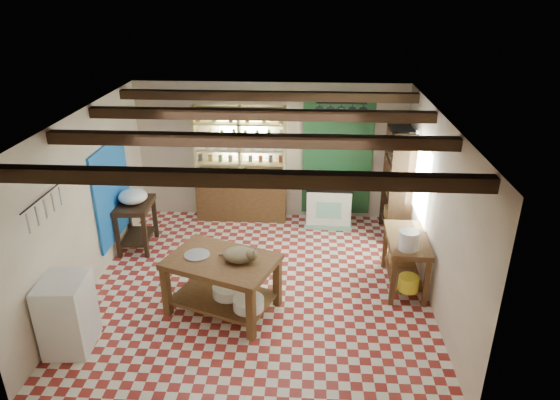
# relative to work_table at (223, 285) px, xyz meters

# --- Properties ---
(floor) EXTENTS (5.00, 5.00, 0.02)m
(floor) POSITION_rel_work_table_xyz_m (0.44, 0.64, -0.42)
(floor) COLOR maroon
(floor) RESTS_ON ground
(ceiling) EXTENTS (5.00, 5.00, 0.02)m
(ceiling) POSITION_rel_work_table_xyz_m (0.44, 0.64, 2.19)
(ceiling) COLOR #46464B
(ceiling) RESTS_ON wall_back
(wall_back) EXTENTS (5.00, 0.04, 2.60)m
(wall_back) POSITION_rel_work_table_xyz_m (0.44, 3.14, 0.89)
(wall_back) COLOR beige
(wall_back) RESTS_ON floor
(wall_front) EXTENTS (5.00, 0.04, 2.60)m
(wall_front) POSITION_rel_work_table_xyz_m (0.44, -1.86, 0.89)
(wall_front) COLOR beige
(wall_front) RESTS_ON floor
(wall_left) EXTENTS (0.04, 5.00, 2.60)m
(wall_left) POSITION_rel_work_table_xyz_m (-2.06, 0.64, 0.89)
(wall_left) COLOR beige
(wall_left) RESTS_ON floor
(wall_right) EXTENTS (0.04, 5.00, 2.60)m
(wall_right) POSITION_rel_work_table_xyz_m (2.94, 0.64, 0.89)
(wall_right) COLOR beige
(wall_right) RESTS_ON floor
(ceiling_beams) EXTENTS (5.00, 3.80, 0.15)m
(ceiling_beams) POSITION_rel_work_table_xyz_m (0.44, 0.64, 2.07)
(ceiling_beams) COLOR #362113
(ceiling_beams) RESTS_ON ceiling
(blue_wall_patch) EXTENTS (0.04, 1.40, 1.60)m
(blue_wall_patch) POSITION_rel_work_table_xyz_m (-2.03, 1.54, 0.69)
(blue_wall_patch) COLOR blue
(blue_wall_patch) RESTS_ON wall_left
(green_wall_patch) EXTENTS (1.30, 0.04, 2.30)m
(green_wall_patch) POSITION_rel_work_table_xyz_m (1.69, 3.11, 0.84)
(green_wall_patch) COLOR #21532A
(green_wall_patch) RESTS_ON wall_back
(window_back) EXTENTS (0.90, 0.02, 0.80)m
(window_back) POSITION_rel_work_table_xyz_m (-0.06, 3.12, 1.29)
(window_back) COLOR silver
(window_back) RESTS_ON wall_back
(window_right) EXTENTS (0.02, 1.30, 1.20)m
(window_right) POSITION_rel_work_table_xyz_m (2.92, 1.64, 0.99)
(window_right) COLOR silver
(window_right) RESTS_ON wall_right
(utensil_rail) EXTENTS (0.06, 0.90, 0.28)m
(utensil_rail) POSITION_rel_work_table_xyz_m (-2.00, -0.56, 1.37)
(utensil_rail) COLOR black
(utensil_rail) RESTS_ON wall_left
(pot_rack) EXTENTS (0.86, 0.12, 0.36)m
(pot_rack) POSITION_rel_work_table_xyz_m (1.69, 2.69, 1.77)
(pot_rack) COLOR black
(pot_rack) RESTS_ON ceiling
(shelving_unit) EXTENTS (1.70, 0.34, 2.20)m
(shelving_unit) POSITION_rel_work_table_xyz_m (-0.11, 2.95, 0.69)
(shelving_unit) COLOR #CFBB77
(shelving_unit) RESTS_ON floor
(tall_rack) EXTENTS (0.40, 0.86, 2.00)m
(tall_rack) POSITION_rel_work_table_xyz_m (2.72, 2.44, 0.59)
(tall_rack) COLOR #362113
(tall_rack) RESTS_ON floor
(work_table) EXTENTS (1.68, 1.40, 0.81)m
(work_table) POSITION_rel_work_table_xyz_m (0.00, 0.00, 0.00)
(work_table) COLOR brown
(work_table) RESTS_ON floor
(stove) EXTENTS (0.85, 0.59, 0.81)m
(stove) POSITION_rel_work_table_xyz_m (1.55, 2.79, 0.00)
(stove) COLOR silver
(stove) RESTS_ON floor
(prep_table) EXTENTS (0.62, 0.86, 0.83)m
(prep_table) POSITION_rel_work_table_xyz_m (-1.76, 1.70, 0.01)
(prep_table) COLOR #362113
(prep_table) RESTS_ON floor
(white_cabinet) EXTENTS (0.58, 0.68, 0.96)m
(white_cabinet) POSITION_rel_work_table_xyz_m (-1.78, -0.87, 0.08)
(white_cabinet) COLOR white
(white_cabinet) RESTS_ON floor
(right_counter) EXTENTS (0.61, 1.16, 0.82)m
(right_counter) POSITION_rel_work_table_xyz_m (2.62, 0.76, 0.00)
(right_counter) COLOR brown
(right_counter) RESTS_ON floor
(cat) EXTENTS (0.48, 0.40, 0.19)m
(cat) POSITION_rel_work_table_xyz_m (0.25, -0.04, 0.50)
(cat) COLOR olive
(cat) RESTS_ON work_table
(steel_tray) EXTENTS (0.45, 0.45, 0.02)m
(steel_tray) POSITION_rel_work_table_xyz_m (-0.35, 0.08, 0.42)
(steel_tray) COLOR #B2B2BA
(steel_tray) RESTS_ON work_table
(basin_large) EXTENTS (0.55, 0.55, 0.15)m
(basin_large) POSITION_rel_work_table_xyz_m (0.06, 0.03, -0.12)
(basin_large) COLOR white
(basin_large) RESTS_ON work_table
(basin_small) EXTENTS (0.54, 0.54, 0.15)m
(basin_small) POSITION_rel_work_table_xyz_m (0.39, -0.25, -0.12)
(basin_small) COLOR white
(basin_small) RESTS_ON work_table
(kettle_left) EXTENTS (0.21, 0.21, 0.23)m
(kettle_left) POSITION_rel_work_table_xyz_m (1.30, 2.80, 0.52)
(kettle_left) COLOR #B2B2BA
(kettle_left) RESTS_ON stove
(kettle_right) EXTENTS (0.16, 0.16, 0.19)m
(kettle_right) POSITION_rel_work_table_xyz_m (1.65, 2.79, 0.50)
(kettle_right) COLOR black
(kettle_right) RESTS_ON stove
(enamel_bowl) EXTENTS (0.51, 0.51, 0.24)m
(enamel_bowl) POSITION_rel_work_table_xyz_m (-1.76, 1.70, 0.55)
(enamel_bowl) COLOR white
(enamel_bowl) RESTS_ON prep_table
(white_bucket) EXTENTS (0.28, 0.28, 0.27)m
(white_bucket) POSITION_rel_work_table_xyz_m (2.55, 0.42, 0.55)
(white_bucket) COLOR white
(white_bucket) RESTS_ON right_counter
(wicker_basket) EXTENTS (0.38, 0.31, 0.26)m
(wicker_basket) POSITION_rel_work_table_xyz_m (2.62, 1.06, -0.06)
(wicker_basket) COLOR olive
(wicker_basket) RESTS_ON right_counter
(yellow_tub) EXTENTS (0.30, 0.30, 0.21)m
(yellow_tub) POSITION_rel_work_table_xyz_m (2.60, 0.32, -0.08)
(yellow_tub) COLOR yellow
(yellow_tub) RESTS_ON right_counter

